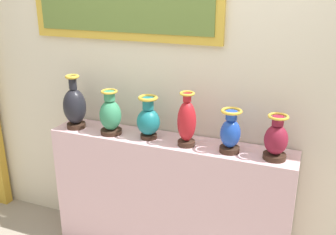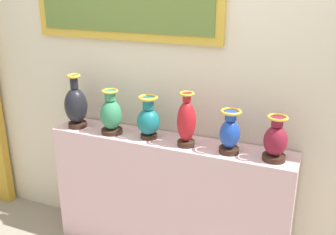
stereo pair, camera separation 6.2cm
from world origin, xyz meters
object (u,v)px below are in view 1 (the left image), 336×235
(vase_onyx, at_px, (75,106))
(vase_sapphire, at_px, (230,132))
(vase_crimson, at_px, (187,122))
(vase_burgundy, at_px, (276,140))
(vase_teal, at_px, (148,120))
(vase_jade, at_px, (110,115))

(vase_onyx, height_order, vase_sapphire, vase_onyx)
(vase_crimson, height_order, vase_burgundy, vase_crimson)
(vase_sapphire, bearing_deg, vase_teal, 178.40)
(vase_onyx, xyz_separation_m, vase_teal, (0.61, 0.02, -0.03))
(vase_jade, relative_size, vase_sapphire, 1.12)
(vase_jade, relative_size, vase_burgundy, 1.12)
(vase_crimson, height_order, vase_sapphire, vase_crimson)
(vase_onyx, distance_m, vase_sapphire, 1.21)
(vase_burgundy, bearing_deg, vase_onyx, -179.91)
(vase_onyx, bearing_deg, vase_sapphire, 0.03)
(vase_sapphire, bearing_deg, vase_onyx, -179.97)
(vase_jade, xyz_separation_m, vase_sapphire, (0.90, 0.00, -0.01))
(vase_crimson, bearing_deg, vase_teal, 175.72)
(vase_jade, height_order, vase_burgundy, vase_jade)
(vase_onyx, relative_size, vase_teal, 1.32)
(vase_crimson, relative_size, vase_sapphire, 1.29)
(vase_jade, xyz_separation_m, vase_burgundy, (1.19, 0.01, -0.01))
(vase_crimson, distance_m, vase_burgundy, 0.60)
(vase_teal, xyz_separation_m, vase_crimson, (0.30, -0.02, 0.03))
(vase_onyx, height_order, vase_burgundy, vase_onyx)
(vase_jade, distance_m, vase_burgundy, 1.19)
(vase_onyx, relative_size, vase_jade, 1.25)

